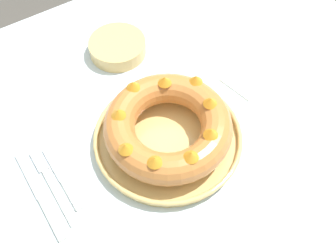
% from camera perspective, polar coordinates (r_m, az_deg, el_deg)
% --- Properties ---
extents(ground_plane, '(8.00, 8.00, 0.00)m').
position_cam_1_polar(ground_plane, '(1.63, 0.95, -16.62)').
color(ground_plane, '#4C4742').
extents(dining_table, '(1.41, 1.24, 0.75)m').
position_cam_1_polar(dining_table, '(1.00, 1.48, -4.93)').
color(dining_table, silver).
rests_on(dining_table, ground_plane).
extents(serving_dish, '(0.35, 0.35, 0.03)m').
position_cam_1_polar(serving_dish, '(0.93, -0.00, -1.74)').
color(serving_dish, tan).
rests_on(serving_dish, dining_table).
extents(bundt_cake, '(0.29, 0.29, 0.09)m').
position_cam_1_polar(bundt_cake, '(0.88, -0.00, 0.04)').
color(bundt_cake, '#C67538').
rests_on(bundt_cake, serving_dish).
extents(fork, '(0.02, 0.21, 0.01)m').
position_cam_1_polar(fork, '(0.92, -16.77, -7.62)').
color(fork, white).
rests_on(fork, dining_table).
extents(serving_knife, '(0.02, 0.24, 0.01)m').
position_cam_1_polar(serving_knife, '(0.91, -17.76, -10.17)').
color(serving_knife, white).
rests_on(serving_knife, dining_table).
extents(cake_knife, '(0.02, 0.18, 0.01)m').
position_cam_1_polar(cake_knife, '(0.91, -14.80, -7.77)').
color(cake_knife, white).
rests_on(cake_knife, dining_table).
extents(side_bowl, '(0.16, 0.16, 0.04)m').
position_cam_1_polar(side_bowl, '(1.12, -7.33, 11.31)').
color(side_bowl, tan).
rests_on(side_bowl, dining_table).
extents(napkin, '(0.16, 0.13, 0.00)m').
position_cam_1_polar(napkin, '(1.08, 11.98, 7.15)').
color(napkin, white).
rests_on(napkin, dining_table).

